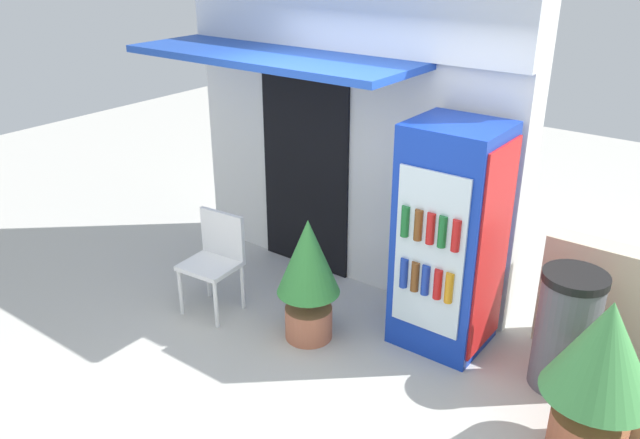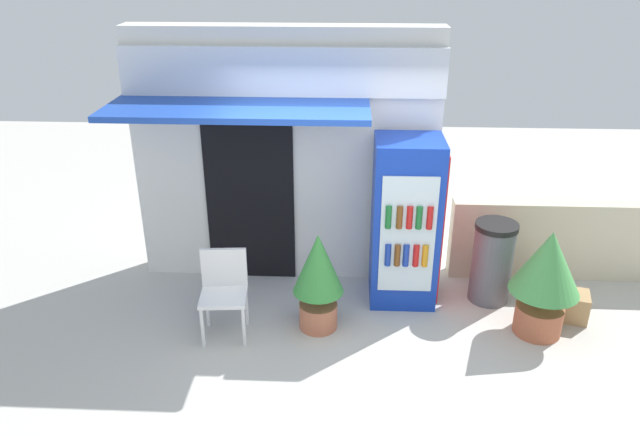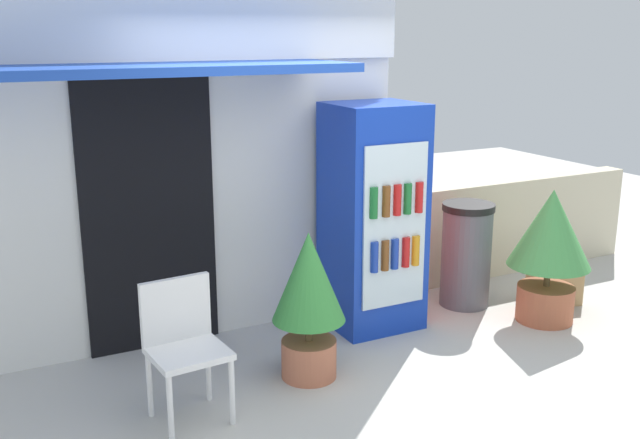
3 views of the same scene
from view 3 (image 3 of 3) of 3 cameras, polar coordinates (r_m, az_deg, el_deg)
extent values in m
plane|color=beige|center=(5.04, 4.33, -13.63)|extent=(16.00, 16.00, 0.00)
cube|color=silver|center=(5.75, -10.00, 4.86)|extent=(3.36, 0.33, 2.86)
cube|color=white|center=(5.48, -9.80, 14.80)|extent=(3.36, 0.08, 0.50)
cube|color=#1E47B2|center=(4.96, -12.66, 11.44)|extent=(2.60, 0.93, 0.06)
cube|color=black|center=(5.56, -13.23, 0.29)|extent=(1.00, 0.03, 2.09)
cube|color=#1438B2|center=(5.89, 4.13, 0.19)|extent=(0.70, 0.63, 1.83)
cube|color=silver|center=(5.62, 5.87, -0.55)|extent=(0.56, 0.02, 1.28)
cube|color=red|center=(6.08, 7.03, 0.57)|extent=(0.02, 0.57, 1.65)
cylinder|color=#1938A5|center=(5.57, 4.28, -2.96)|extent=(0.06, 0.06, 0.24)
cylinder|color=brown|center=(5.62, 5.12, -2.82)|extent=(0.06, 0.06, 0.24)
cylinder|color=#1938A5|center=(5.67, 5.87, -2.69)|extent=(0.06, 0.06, 0.24)
cylinder|color=red|center=(5.72, 6.73, -2.55)|extent=(0.06, 0.06, 0.24)
cylinder|color=orange|center=(5.77, 7.49, -2.42)|extent=(0.06, 0.06, 0.24)
cylinder|color=#196B2D|center=(5.45, 4.23, 1.32)|extent=(0.06, 0.06, 0.24)
cylinder|color=brown|center=(5.51, 5.21, 1.43)|extent=(0.06, 0.06, 0.24)
cylinder|color=red|center=(5.56, 6.08, 1.54)|extent=(0.06, 0.06, 0.24)
cylinder|color=#196B2D|center=(5.61, 6.88, 1.64)|extent=(0.06, 0.06, 0.24)
cylinder|color=red|center=(5.67, 7.77, 1.74)|extent=(0.06, 0.06, 0.24)
cylinder|color=white|center=(4.51, -11.65, -14.35)|extent=(0.04, 0.04, 0.43)
cylinder|color=white|center=(4.65, -6.91, -13.25)|extent=(0.04, 0.04, 0.43)
cylinder|color=white|center=(4.82, -13.21, -12.49)|extent=(0.04, 0.04, 0.43)
cylinder|color=white|center=(4.94, -8.74, -11.53)|extent=(0.04, 0.04, 0.43)
cube|color=white|center=(4.62, -10.25, -10.27)|extent=(0.49, 0.45, 0.04)
cube|color=white|center=(4.69, -11.25, -6.91)|extent=(0.46, 0.08, 0.41)
cylinder|color=#BC6B4C|center=(5.22, -0.87, -10.82)|extent=(0.39, 0.39, 0.27)
cylinder|color=brown|center=(5.14, -0.88, -8.65)|extent=(0.05, 0.05, 0.16)
cone|color=#388C3D|center=(4.99, -0.90, -4.50)|extent=(0.51, 0.51, 0.63)
cylinder|color=#AD5B3D|center=(6.45, 17.21, -6.27)|extent=(0.47, 0.47, 0.31)
cylinder|color=brown|center=(6.37, 17.37, -4.22)|extent=(0.05, 0.05, 0.18)
cone|color=#47994C|center=(6.26, 17.66, -0.63)|extent=(0.68, 0.68, 0.65)
cylinder|color=#595960|center=(6.56, 11.36, -2.97)|extent=(0.43, 0.43, 0.87)
cylinder|color=black|center=(6.43, 11.57, 0.97)|extent=(0.46, 0.46, 0.06)
cube|color=beige|center=(7.60, 14.84, -0.43)|extent=(2.80, 0.22, 0.94)
cube|color=tan|center=(6.90, 17.86, -4.99)|extent=(0.47, 0.39, 0.30)
camera|label=1|loc=(4.98, 57.57, 16.10)|focal=36.23mm
camera|label=2|loc=(2.83, 91.63, 26.45)|focal=33.65mm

